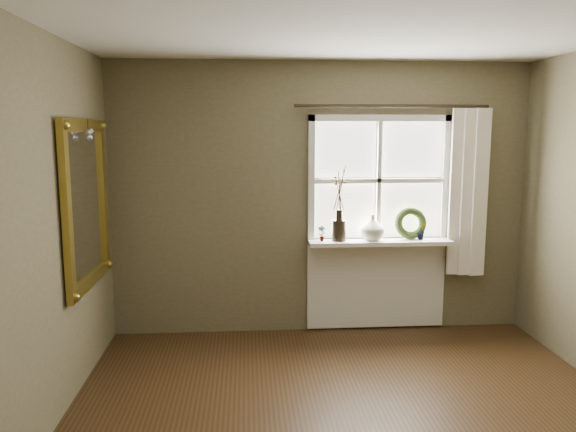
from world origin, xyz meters
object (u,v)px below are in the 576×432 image
Objects in this scene: dark_jug at (339,230)px; wreath at (410,227)px; cream_vase at (372,228)px; gilt_mirror at (86,203)px.

dark_jug is 0.70m from wreath.
wreath reaches higher than cream_vase.
gilt_mirror is at bearing -164.65° from wreath.
dark_jug is 0.15× the size of gilt_mirror.
wreath reaches higher than dark_jug.
cream_vase is at bearing -173.91° from wreath.
wreath is at bearing 5.99° from cream_vase.
wreath is (0.70, 0.04, 0.02)m from dark_jug.
gilt_mirror reaches higher than cream_vase.
wreath is 0.24× the size of gilt_mirror.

